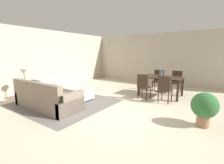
{
  "coord_description": "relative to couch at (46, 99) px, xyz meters",
  "views": [
    {
      "loc": [
        2.21,
        -3.61,
        1.68
      ],
      "look_at": [
        -1.11,
        1.25,
        0.58
      ],
      "focal_mm": 25.38,
      "sensor_mm": 36.0,
      "label": 1
    }
  ],
  "objects": [
    {
      "name": "ottoman_table",
      "position": [
        0.11,
        1.21,
        -0.07
      ],
      "size": [
        1.11,
        0.51,
        0.38
      ],
      "color": "silver",
      "rests_on": "ground_plane"
    },
    {
      "name": "side_table",
      "position": [
        -1.41,
        0.11,
        0.17
      ],
      "size": [
        0.4,
        0.4,
        0.58
      ],
      "color": "brown",
      "rests_on": "ground_plane"
    },
    {
      "name": "dining_table",
      "position": [
        2.45,
        3.35,
        0.38
      ],
      "size": [
        1.56,
        0.94,
        0.76
      ],
      "color": "#332319",
      "rests_on": "ground_plane"
    },
    {
      "name": "dining_chair_near_left",
      "position": [
        2.08,
        2.53,
        0.23
      ],
      "size": [
        0.41,
        0.41,
        0.92
      ],
      "color": "#332319",
      "rests_on": "ground_plane"
    },
    {
      "name": "wall_left",
      "position": [
        -2.42,
        1.4,
        1.06
      ],
      "size": [
        0.12,
        11.0,
        2.7
      ],
      "primitive_type": "cube",
      "color": "#BCB2A0",
      "rests_on": "ground_plane"
    },
    {
      "name": "ground_plane",
      "position": [
        2.08,
        0.9,
        -0.29
      ],
      "size": [
        10.8,
        10.8,
        0.0
      ],
      "primitive_type": "plane",
      "color": "beige"
    },
    {
      "name": "dining_chair_far_right",
      "position": [
        2.83,
        4.2,
        0.23
      ],
      "size": [
        0.4,
        0.4,
        0.92
      ],
      "color": "#332319",
      "rests_on": "ground_plane"
    },
    {
      "name": "wall_back",
      "position": [
        2.08,
        5.9,
        1.06
      ],
      "size": [
        9.0,
        0.12,
        2.7
      ],
      "primitive_type": "cube",
      "color": "#BCB2A0",
      "rests_on": "ground_plane"
    },
    {
      "name": "dining_chair_near_right",
      "position": [
        2.83,
        2.53,
        0.23
      ],
      "size": [
        0.42,
        0.42,
        0.92
      ],
      "color": "#332319",
      "rests_on": "ground_plane"
    },
    {
      "name": "area_rug",
      "position": [
        0.05,
        0.63,
        -0.29
      ],
      "size": [
        3.0,
        2.8,
        0.01
      ],
      "primitive_type": "cube",
      "color": "slate",
      "rests_on": "ground_plane"
    },
    {
      "name": "vase_centerpiece",
      "position": [
        2.43,
        3.35,
        0.58
      ],
      "size": [
        0.12,
        0.12,
        0.23
      ],
      "primitive_type": "cylinder",
      "color": "slate",
      "rests_on": "dining_table"
    },
    {
      "name": "table_lamp",
      "position": [
        -1.41,
        0.11,
        0.7
      ],
      "size": [
        0.26,
        0.26,
        0.53
      ],
      "color": "brown",
      "rests_on": "side_table"
    },
    {
      "name": "dining_chair_far_left",
      "position": [
        2.08,
        4.14,
        0.23
      ],
      "size": [
        0.43,
        0.43,
        0.92
      ],
      "color": "#332319",
      "rests_on": "ground_plane"
    },
    {
      "name": "couch",
      "position": [
        0.0,
        0.0,
        0.0
      ],
      "size": [
        2.23,
        0.9,
        0.86
      ],
      "color": "gray",
      "rests_on": "ground_plane"
    },
    {
      "name": "potted_plant",
      "position": [
        4.09,
        1.28,
        0.18
      ],
      "size": [
        0.58,
        0.58,
        0.8
      ],
      "color": "#996B4C",
      "rests_on": "ground_plane"
    }
  ]
}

